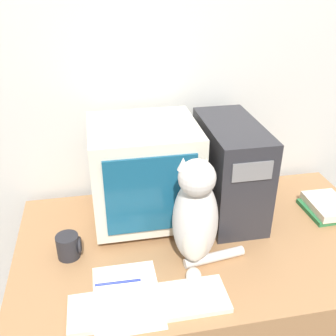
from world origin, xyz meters
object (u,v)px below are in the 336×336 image
at_px(computer_tower, 230,170).
at_px(crt_monitor, 144,172).
at_px(cat, 196,217).
at_px(keyboard, 149,304).
at_px(book_stack, 326,207).
at_px(pen, 118,283).
at_px(mug, 69,246).

bearing_deg(computer_tower, crt_monitor, 177.35).
bearing_deg(computer_tower, cat, -127.79).
distance_m(computer_tower, keyboard, 0.64).
bearing_deg(crt_monitor, computer_tower, -2.65).
distance_m(crt_monitor, book_stack, 0.78).
bearing_deg(crt_monitor, keyboard, -96.70).
bearing_deg(book_stack, crt_monitor, 171.58).
bearing_deg(computer_tower, pen, -144.75).
distance_m(crt_monitor, keyboard, 0.52).
height_order(computer_tower, keyboard, computer_tower).
distance_m(crt_monitor, pen, 0.44).
bearing_deg(pen, keyboard, -52.15).
xyz_separation_m(crt_monitor, mug, (-0.30, -0.19, -0.17)).
bearing_deg(keyboard, mug, 131.08).
xyz_separation_m(crt_monitor, computer_tower, (0.34, -0.02, -0.01)).
height_order(crt_monitor, keyboard, crt_monitor).
relative_size(crt_monitor, computer_tower, 0.93).
height_order(keyboard, mug, mug).
height_order(crt_monitor, pen, crt_monitor).
bearing_deg(mug, keyboard, -48.92).
distance_m(book_stack, mug, 1.06).
bearing_deg(pen, mug, 133.07).
xyz_separation_m(book_stack, pen, (-0.89, -0.25, -0.02)).
xyz_separation_m(keyboard, cat, (0.19, 0.19, 0.17)).
bearing_deg(cat, mug, -177.86).
relative_size(computer_tower, cat, 1.05).
distance_m(keyboard, pen, 0.14).
bearing_deg(cat, crt_monitor, 129.52).
bearing_deg(crt_monitor, pen, -111.71).
relative_size(pen, mug, 1.68).
relative_size(crt_monitor, book_stack, 2.00).
relative_size(computer_tower, mug, 4.85).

